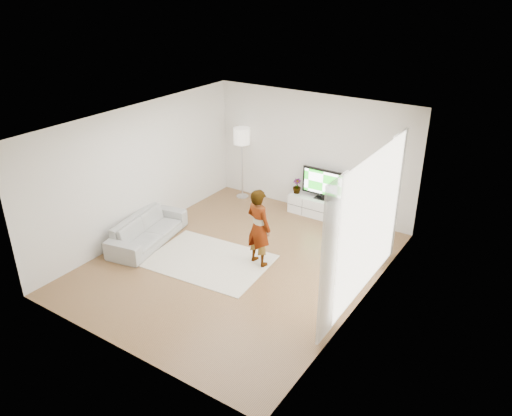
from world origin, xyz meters
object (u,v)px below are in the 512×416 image
Objects in this scene: player at (259,227)px; floor_lamp at (242,139)px; media_console at (321,208)px; rug at (209,261)px; sofa at (148,230)px; television at (323,183)px.

floor_lamp reaches higher than player.
player reaches higher than media_console.
sofa is at bearing -176.44° from rug.
television is at bearing 2.42° from floor_lamp.
player is 2.52m from sofa.
sofa is at bearing -95.50° from floor_lamp.
floor_lamp is (-1.25, 2.96, 1.51)m from rug.
sofa is (-2.48, -3.12, 0.07)m from media_console.
television is at bearing -78.14° from player.
player is (-0.08, -2.55, 0.57)m from media_console.
television is 3.30m from rug.
media_console is 2.61m from player.
player is 3.34m from floor_lamp.
player is at bearing -87.65° from sofa.
floor_lamp is at bearing -178.30° from media_console.
media_console is 0.67× the size of rug.
player reaches higher than sofa.
television reaches higher than sofa.
player is (0.87, 0.47, 0.78)m from rug.
television is (0.00, 0.03, 0.61)m from media_console.
sofa reaches higher than rug.
floor_lamp is (0.29, 3.05, 1.23)m from sofa.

